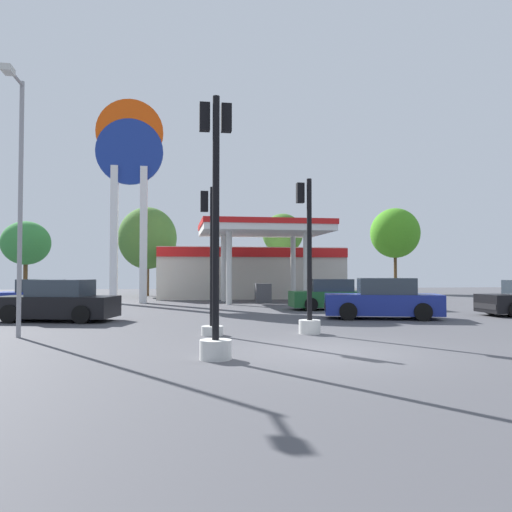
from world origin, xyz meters
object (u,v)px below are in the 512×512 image
Objects in this scene: car_0 at (58,302)px; car_1 at (333,296)px; traffic_signal_0 at (308,285)px; traffic_signal_3 at (216,260)px; traffic_signal_2 at (211,281)px; tree_1 at (147,238)px; tree_3 at (395,233)px; tree_2 at (283,234)px; car_3 at (383,300)px; tree_0 at (26,243)px; corner_streetlamp at (18,181)px; car_4 at (44,296)px; station_pole_sign at (129,174)px.

car_1 is (11.38, 3.99, -0.02)m from car_0.
traffic_signal_0 is 0.83× the size of traffic_signal_3.
tree_1 is at bearing 96.93° from traffic_signal_2.
traffic_signal_3 is 0.73× the size of tree_3.
tree_2 is at bearing 59.58° from car_0.
car_3 is 1.11× the size of traffic_signal_2.
tree_2 reaches higher than tree_0.
corner_streetlamp is (0.02, -4.86, 3.47)m from car_0.
tree_2 is at bearing 73.94° from traffic_signal_2.
car_4 is at bearing -131.71° from tree_2.
tree_0 is 20.08m from tree_2.
traffic_signal_3 is (3.38, -19.54, -5.36)m from station_pole_sign.
tree_0 reaches higher than traffic_signal_2.
station_pole_sign reaches higher than corner_streetlamp.
tree_2 reaches higher than traffic_signal_0.
tree_2 is at bearing 10.30° from tree_1.
car_3 is at bearing -3.98° from car_0.
station_pole_sign is 1.78× the size of tree_2.
tree_2 reaches higher than car_4.
traffic_signal_0 is at bearing -76.96° from tree_1.
tree_0 is at bearing 134.95° from car_1.
tree_3 is (17.51, 30.51, 3.09)m from traffic_signal_3.
traffic_signal_2 is at bearing -123.11° from tree_3.
tree_3 reaches higher than corner_streetlamp.
traffic_signal_3 is 28.93m from tree_1.
car_3 is 12.93m from corner_streetlamp.
car_3 is at bearing 18.91° from corner_streetlamp.
tree_0 is at bearing 126.15° from station_pole_sign.
traffic_signal_0 is 31.64m from tree_0.
corner_streetlamp is (-4.89, 4.03, 2.16)m from traffic_signal_3.
car_1 is 14.82m from corner_streetlamp.
tree_1 is (-9.73, 20.64, 3.61)m from car_3.
corner_streetlamp is at bearing -94.78° from tree_1.
traffic_signal_2 is (-6.29, -8.94, 0.85)m from car_1.
tree_2 is 9.64m from tree_3.
car_1 is at bearing -122.05° from tree_3.
car_4 is at bearing -146.22° from tree_3.
traffic_signal_0 is at bearing -68.06° from station_pole_sign.
car_0 is 0.96× the size of car_3.
car_1 is 0.57× the size of tree_3.
car_4 is at bearing 132.53° from traffic_signal_0.
traffic_signal_0 is 27.45m from tree_2.
tree_3 is (11.04, 17.63, 4.41)m from car_1.
corner_streetlamp is at bearing -142.07° from car_1.
tree_1 is 10.89m from tree_2.
corner_streetlamp is (-7.82, 0.15, 2.77)m from traffic_signal_0.
corner_streetlamp is at bearing -115.61° from tree_2.
traffic_signal_2 is 31.92m from tree_3.
tree_1 is at bearing -17.01° from tree_0.
corner_streetlamp reaches higher than traffic_signal_2.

